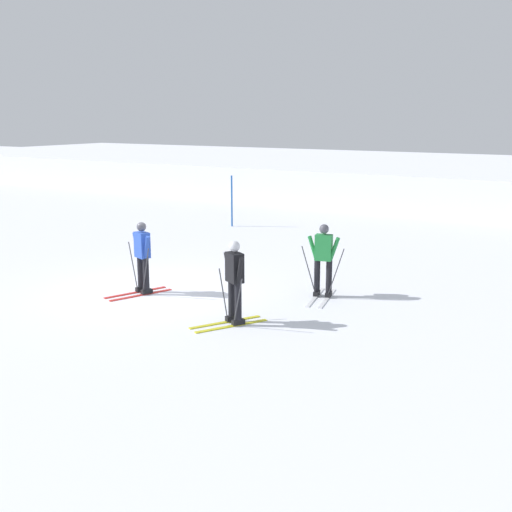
{
  "coord_description": "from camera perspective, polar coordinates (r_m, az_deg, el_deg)",
  "views": [
    {
      "loc": [
        9.63,
        -11.21,
        4.14
      ],
      "look_at": [
        2.2,
        1.24,
        0.9
      ],
      "focal_mm": 44.42,
      "sensor_mm": 36.0,
      "label": 1
    }
  ],
  "objects": [
    {
      "name": "ground_plane",
      "position": [
        15.35,
        -9.49,
        -3.23
      ],
      "size": [
        120.0,
        120.0,
        0.0
      ],
      "primitive_type": "plane",
      "color": "white"
    },
    {
      "name": "far_snow_ridge",
      "position": [
        32.62,
        13.57,
        6.34
      ],
      "size": [
        80.0,
        8.52,
        1.56
      ],
      "primitive_type": "cube",
      "color": "white",
      "rests_on": "ground"
    },
    {
      "name": "skier_green",
      "position": [
        14.64,
        6.11,
        -0.04
      ],
      "size": [
        0.98,
        1.64,
        1.71
      ],
      "color": "silver",
      "rests_on": "ground"
    },
    {
      "name": "skier_blue",
      "position": [
        15.07,
        -10.21,
        0.04
      ],
      "size": [
        0.95,
        1.63,
        1.71
      ],
      "color": "red",
      "rests_on": "ground"
    },
    {
      "name": "skier_black",
      "position": [
        12.66,
        -1.97,
        -2.16
      ],
      "size": [
        1.11,
        1.58,
        1.71
      ],
      "color": "gold",
      "rests_on": "ground"
    },
    {
      "name": "trail_marker_pole",
      "position": [
        23.95,
        -2.19,
        4.97
      ],
      "size": [
        0.06,
        0.06,
        1.92
      ],
      "primitive_type": "cylinder",
      "color": "#1E56AD",
      "rests_on": "ground"
    }
  ]
}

